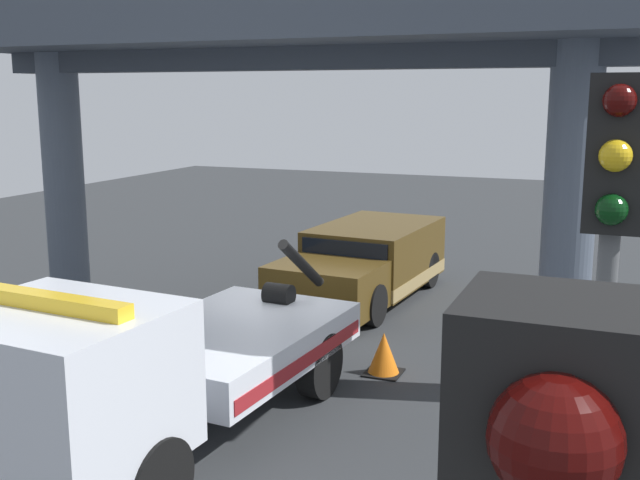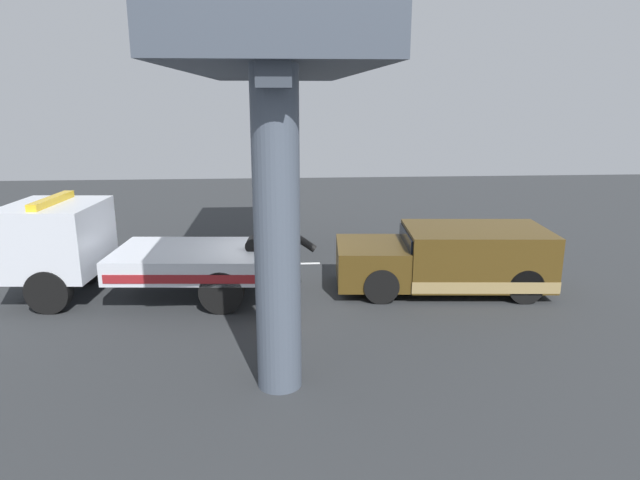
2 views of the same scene
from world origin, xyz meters
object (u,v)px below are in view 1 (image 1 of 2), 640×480
tow_truck_white (146,367)px  towed_van_green (366,263)px  traffic_cone_orange (384,354)px  traffic_light_near (606,293)px

tow_truck_white → towed_van_green: bearing=179.6°
traffic_cone_orange → traffic_light_near: bearing=27.1°
towed_van_green → traffic_cone_orange: towed_van_green is taller
towed_van_green → traffic_light_near: bearing=25.3°
tow_truck_white → traffic_light_near: (2.73, 5.24, 2.15)m
towed_van_green → traffic_cone_orange: bearing=22.4°
traffic_light_near → traffic_cone_orange: (-6.62, -3.39, -3.02)m
tow_truck_white → traffic_light_near: bearing=62.4°
tow_truck_white → towed_van_green: 8.24m
traffic_light_near → traffic_cone_orange: traffic_light_near is taller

